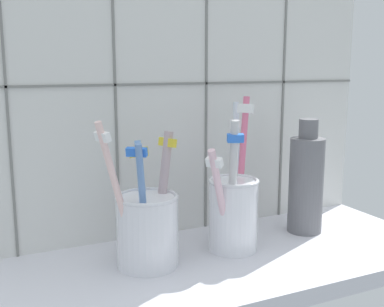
% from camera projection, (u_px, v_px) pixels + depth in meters
% --- Properties ---
extents(counter_slab, '(0.64, 0.22, 0.02)m').
position_uv_depth(counter_slab, '(199.00, 270.00, 0.56)').
color(counter_slab, silver).
rests_on(counter_slab, ground).
extents(tile_wall_back, '(0.64, 0.02, 0.45)m').
position_uv_depth(tile_wall_back, '(160.00, 84.00, 0.63)').
color(tile_wall_back, silver).
rests_on(tile_wall_back, ground).
extents(toothbrush_cup_left, '(0.10, 0.08, 0.17)m').
position_uv_depth(toothbrush_cup_left, '(147.00, 226.00, 0.54)').
color(toothbrush_cup_left, white).
rests_on(toothbrush_cup_left, counter_slab).
extents(toothbrush_cup_right, '(0.10, 0.11, 0.19)m').
position_uv_depth(toothbrush_cup_right, '(233.00, 208.00, 0.59)').
color(toothbrush_cup_right, white).
rests_on(toothbrush_cup_right, counter_slab).
extents(ceramic_vase, '(0.05, 0.05, 0.16)m').
position_uv_depth(ceramic_vase, '(306.00, 182.00, 0.65)').
color(ceramic_vase, slate).
rests_on(ceramic_vase, counter_slab).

